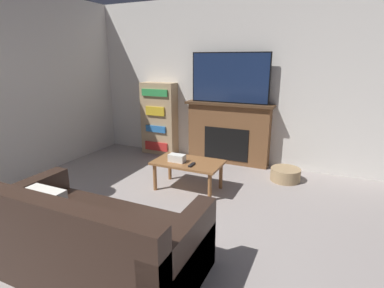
% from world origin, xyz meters
% --- Properties ---
extents(wall_back, '(5.92, 0.06, 2.70)m').
position_xyz_m(wall_back, '(0.00, 3.94, 1.35)').
color(wall_back, silver).
rests_on(wall_back, ground_plane).
extents(wall_side, '(0.06, 4.91, 2.70)m').
position_xyz_m(wall_side, '(-2.49, 1.95, 1.35)').
color(wall_side, silver).
rests_on(wall_side, ground_plane).
extents(fireplace, '(1.49, 0.28, 1.03)m').
position_xyz_m(fireplace, '(0.06, 3.79, 0.52)').
color(fireplace, brown).
rests_on(fireplace, ground_plane).
extents(tv, '(1.29, 0.03, 0.81)m').
position_xyz_m(tv, '(0.06, 3.77, 1.43)').
color(tv, black).
rests_on(tv, fireplace).
extents(couch, '(1.81, 0.94, 0.80)m').
position_xyz_m(couch, '(-0.12, 0.67, 0.27)').
color(couch, black).
rests_on(couch, ground_plane).
extents(coffee_table, '(0.92, 0.54, 0.40)m').
position_xyz_m(coffee_table, '(-0.08, 2.49, 0.35)').
color(coffee_table, brown).
rests_on(coffee_table, ground_plane).
extents(tissue_box, '(0.22, 0.12, 0.10)m').
position_xyz_m(tissue_box, '(-0.22, 2.42, 0.45)').
color(tissue_box, white).
rests_on(tissue_box, coffee_table).
extents(remote_control, '(0.04, 0.15, 0.02)m').
position_xyz_m(remote_control, '(0.03, 2.36, 0.41)').
color(remote_control, black).
rests_on(remote_control, coffee_table).
extents(bookshelf, '(0.66, 0.29, 1.32)m').
position_xyz_m(bookshelf, '(-1.28, 3.77, 0.66)').
color(bookshelf, tan).
rests_on(bookshelf, ground_plane).
extents(storage_basket, '(0.43, 0.43, 0.19)m').
position_xyz_m(storage_basket, '(1.09, 3.36, 0.09)').
color(storage_basket, tan).
rests_on(storage_basket, ground_plane).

